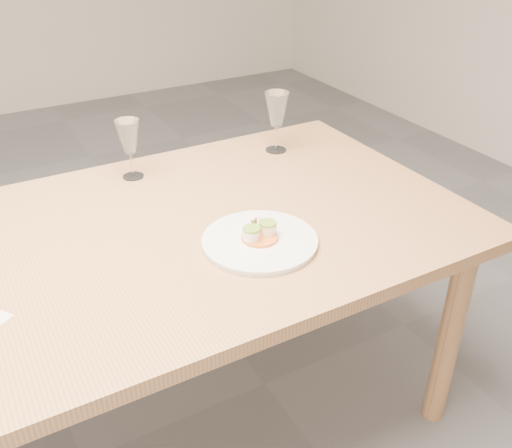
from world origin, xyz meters
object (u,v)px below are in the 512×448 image
dinner_plate (260,240)px  wine_glass_2 (129,138)px  wine_glass_3 (277,111)px  dining_table (39,287)px

dinner_plate → wine_glass_2: 0.59m
wine_glass_2 → wine_glass_3: bearing=-4.6°
wine_glass_2 → wine_glass_3: (0.51, -0.04, 0.01)m
dinner_plate → wine_glass_2: bearing=106.1°
wine_glass_2 → wine_glass_3: 0.52m
dining_table → dinner_plate: dinner_plate is taller
wine_glass_2 → dining_table: bearing=-136.2°
dining_table → wine_glass_3: bearing=19.8°
dinner_plate → wine_glass_3: bearing=55.1°
dinner_plate → wine_glass_2: size_ratio=1.59×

